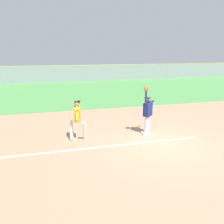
{
  "coord_description": "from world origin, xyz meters",
  "views": [
    {
      "loc": [
        -4.23,
        -7.61,
        3.68
      ],
      "look_at": [
        -1.78,
        1.68,
        1.05
      ],
      "focal_mm": 35.45,
      "sensor_mm": 36.0,
      "label": 1
    }
  ],
  "objects_px": {
    "first_base": "(146,133)",
    "baseball": "(146,99)",
    "fielder": "(148,110)",
    "parked_car_green": "(40,74)",
    "parked_car_blue": "(160,71)",
    "parked_car_black": "(82,73)",
    "parked_car_white": "(123,72)",
    "runner": "(77,117)"
  },
  "relations": [
    {
      "from": "first_base",
      "to": "baseball",
      "type": "xyz_separation_m",
      "value": [
        -0.06,
        0.0,
        1.61
      ]
    },
    {
      "from": "fielder",
      "to": "first_base",
      "type": "bearing_deg",
      "value": 98.65
    },
    {
      "from": "parked_car_green",
      "to": "parked_car_blue",
      "type": "distance_m",
      "value": 18.43
    },
    {
      "from": "baseball",
      "to": "parked_car_green",
      "type": "height_order",
      "value": "baseball"
    },
    {
      "from": "parked_car_green",
      "to": "parked_car_black",
      "type": "xyz_separation_m",
      "value": [
        5.88,
        -0.17,
        0.0
      ]
    },
    {
      "from": "first_base",
      "to": "parked_car_white",
      "type": "relative_size",
      "value": 0.08
    },
    {
      "from": "parked_car_black",
      "to": "parked_car_blue",
      "type": "height_order",
      "value": "same"
    },
    {
      "from": "parked_car_blue",
      "to": "parked_car_white",
      "type": "bearing_deg",
      "value": -168.76
    },
    {
      "from": "first_base",
      "to": "parked_car_green",
      "type": "xyz_separation_m",
      "value": [
        -5.76,
        23.76,
        0.63
      ]
    },
    {
      "from": "runner",
      "to": "parked_car_green",
      "type": "xyz_separation_m",
      "value": [
        -2.65,
        23.62,
        -0.32
      ]
    },
    {
      "from": "parked_car_green",
      "to": "parked_car_blue",
      "type": "bearing_deg",
      "value": 1.01
    },
    {
      "from": "baseball",
      "to": "parked_car_white",
      "type": "relative_size",
      "value": 0.02
    },
    {
      "from": "baseball",
      "to": "parked_car_blue",
      "type": "height_order",
      "value": "baseball"
    },
    {
      "from": "first_base",
      "to": "parked_car_white",
      "type": "height_order",
      "value": "parked_car_white"
    },
    {
      "from": "fielder",
      "to": "parked_car_white",
      "type": "relative_size",
      "value": 0.51
    },
    {
      "from": "baseball",
      "to": "parked_car_black",
      "type": "bearing_deg",
      "value": 89.57
    },
    {
      "from": "baseball",
      "to": "parked_car_green",
      "type": "xyz_separation_m",
      "value": [
        -5.7,
        23.76,
        -0.98
      ]
    },
    {
      "from": "fielder",
      "to": "parked_car_black",
      "type": "relative_size",
      "value": 0.52
    },
    {
      "from": "runner",
      "to": "parked_car_black",
      "type": "distance_m",
      "value": 23.67
    },
    {
      "from": "parked_car_black",
      "to": "parked_car_white",
      "type": "relative_size",
      "value": 0.98
    },
    {
      "from": "first_base",
      "to": "parked_car_black",
      "type": "xyz_separation_m",
      "value": [
        0.12,
        23.59,
        0.63
      ]
    },
    {
      "from": "parked_car_black",
      "to": "baseball",
      "type": "bearing_deg",
      "value": -90.28
    },
    {
      "from": "fielder",
      "to": "parked_car_blue",
      "type": "bearing_deg",
      "value": -66.31
    },
    {
      "from": "first_base",
      "to": "parked_car_black",
      "type": "distance_m",
      "value": 23.6
    },
    {
      "from": "first_base",
      "to": "parked_car_black",
      "type": "relative_size",
      "value": 0.09
    },
    {
      "from": "parked_car_green",
      "to": "baseball",
      "type": "bearing_deg",
      "value": -75.87
    },
    {
      "from": "parked_car_black",
      "to": "parked_car_blue",
      "type": "relative_size",
      "value": 0.96
    },
    {
      "from": "fielder",
      "to": "parked_car_white",
      "type": "distance_m",
      "value": 24.01
    },
    {
      "from": "parked_car_green",
      "to": "first_base",
      "type": "bearing_deg",
      "value": -75.74
    },
    {
      "from": "first_base",
      "to": "runner",
      "type": "bearing_deg",
      "value": 177.32
    },
    {
      "from": "parked_car_green",
      "to": "parked_car_white",
      "type": "height_order",
      "value": "same"
    },
    {
      "from": "runner",
      "to": "parked_car_blue",
      "type": "height_order",
      "value": "runner"
    },
    {
      "from": "parked_car_white",
      "to": "parked_car_green",
      "type": "bearing_deg",
      "value": 179.95
    },
    {
      "from": "fielder",
      "to": "runner",
      "type": "distance_m",
      "value": 3.16
    },
    {
      "from": "parked_car_black",
      "to": "parked_car_white",
      "type": "distance_m",
      "value": 6.05
    },
    {
      "from": "baseball",
      "to": "parked_car_white",
      "type": "distance_m",
      "value": 24.1
    },
    {
      "from": "runner",
      "to": "parked_car_green",
      "type": "distance_m",
      "value": 23.77
    },
    {
      "from": "parked_car_white",
      "to": "parked_car_blue",
      "type": "bearing_deg",
      "value": 7.8
    },
    {
      "from": "baseball",
      "to": "parked_car_blue",
      "type": "relative_size",
      "value": 0.02
    },
    {
      "from": "fielder",
      "to": "parked_car_black",
      "type": "height_order",
      "value": "fielder"
    },
    {
      "from": "fielder",
      "to": "baseball",
      "type": "bearing_deg",
      "value": 75.8
    },
    {
      "from": "fielder",
      "to": "parked_car_black",
      "type": "distance_m",
      "value": 23.55
    }
  ]
}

